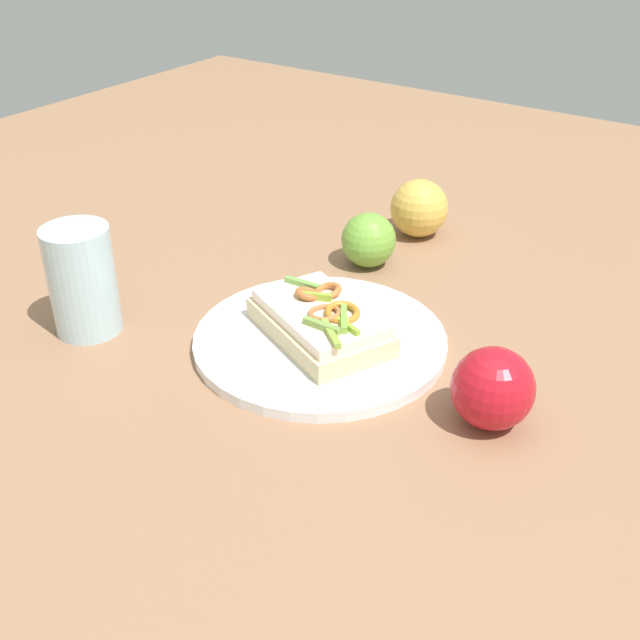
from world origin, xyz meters
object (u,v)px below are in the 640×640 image
object	(u,v)px
plate	(320,340)
apple_1	(419,208)
apple_2	(493,388)
sandwich	(321,321)
drinking_glass	(82,280)
apple_0	(369,240)

from	to	relation	value
plate	apple_1	xyz separation A→B (m)	(0.31, 0.05, 0.03)
plate	apple_2	size ratio (longest dim) A/B	3.51
sandwich	drinking_glass	world-z (taller)	drinking_glass
apple_2	apple_1	bearing A→B (deg)	37.58
sandwich	apple_0	distance (m)	0.20
apple_1	drinking_glass	world-z (taller)	drinking_glass
plate	apple_0	distance (m)	0.21
plate	apple_2	bearing A→B (deg)	-95.68
apple_2	sandwich	bearing A→B (deg)	84.27
drinking_glass	apple_1	bearing A→B (deg)	-23.13
drinking_glass	apple_0	bearing A→B (deg)	-29.25
apple_0	apple_2	size ratio (longest dim) A/B	0.90
sandwich	apple_2	distance (m)	0.21
sandwich	drinking_glass	distance (m)	0.26
plate	apple_2	world-z (taller)	apple_2
drinking_glass	apple_2	bearing A→B (deg)	-77.49
sandwich	apple_1	bearing A→B (deg)	123.72
sandwich	apple_2	world-z (taller)	apple_2
plate	apple_0	bearing A→B (deg)	16.63
plate	apple_1	bearing A→B (deg)	8.93
apple_1	drinking_glass	xyz separation A→B (m)	(-0.43, 0.18, 0.02)
apple_1	sandwich	bearing A→B (deg)	-170.95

